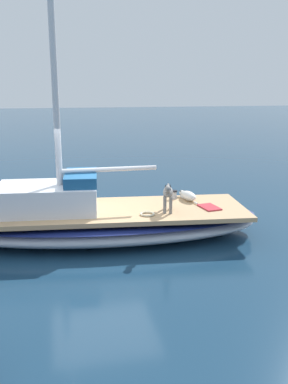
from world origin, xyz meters
The scene contains 9 objects.
ground_plane centered at (0.00, 0.00, 0.00)m, with size 120.00×120.00×0.00m, color navy.
sailboat_main centered at (0.00, 0.00, 0.34)m, with size 3.22×7.45×0.66m.
mast_main centered at (0.09, 0.75, 4.12)m, with size 0.14×2.27×7.66m.
cabin_house centered at (0.12, 1.11, 1.01)m, with size 1.61×2.35×0.84m.
dog_white centered at (0.35, -2.19, 0.77)m, with size 0.95×0.34×0.22m.
dog_grey centered at (-0.51, -1.43, 1.08)m, with size 0.92×0.37×0.70m.
deck_winch centered at (0.53, -1.88, 0.76)m, with size 0.16×0.16×0.21m.
coiled_rope centered at (-0.66, -0.93, 0.68)m, with size 0.32×0.32×0.04m, color beige.
deck_towel centered at (-0.42, -2.45, 0.68)m, with size 0.56×0.36×0.03m, color #C6333D.
Camera 1 is at (-9.17, 0.97, 3.39)m, focal length 39.19 mm.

